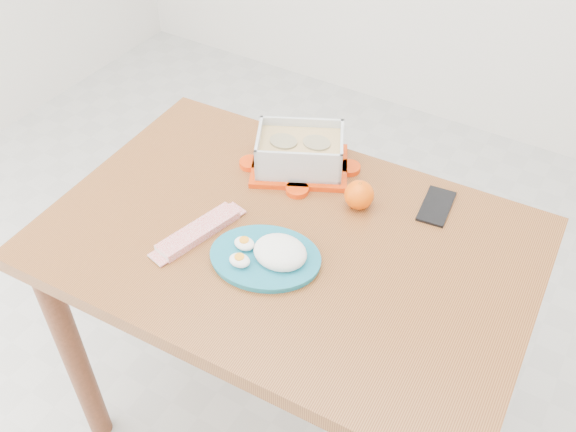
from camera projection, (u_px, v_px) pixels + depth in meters
The scene contains 7 objects.
ground at pixel (244, 407), 1.91m from camera, with size 3.50×3.50×0.00m, color #B7B7B2.
dining_table at pixel (288, 274), 1.45m from camera, with size 1.07×0.74×0.75m.
food_container at pixel (300, 152), 1.51m from camera, with size 0.28×0.26×0.10m.
orange_fruit at pixel (359, 195), 1.42m from camera, with size 0.07×0.07×0.07m, color #FF4E05.
rice_plate at pixel (270, 254), 1.31m from camera, with size 0.28×0.28×0.06m.
candy_bar at pixel (198, 231), 1.37m from camera, with size 0.20×0.05×0.02m, color red.
smartphone at pixel (436, 206), 1.44m from camera, with size 0.06×0.12×0.01m, color black.
Camera 1 is at (0.64, -0.80, 1.72)m, focal length 40.00 mm.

